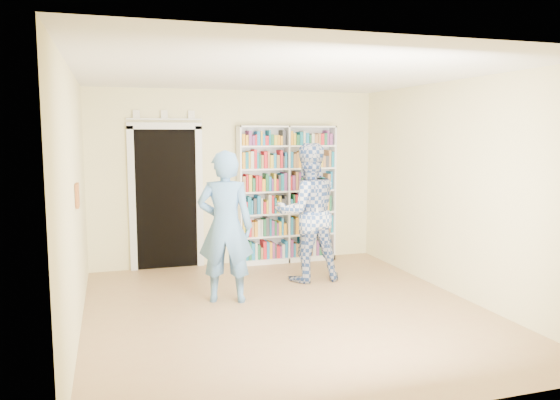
{
  "coord_description": "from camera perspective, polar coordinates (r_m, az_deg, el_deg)",
  "views": [
    {
      "loc": [
        -1.89,
        -5.81,
        2.05
      ],
      "look_at": [
        0.2,
        0.9,
        1.18
      ],
      "focal_mm": 35.0,
      "sensor_mm": 36.0,
      "label": 1
    }
  ],
  "objects": [
    {
      "name": "wall_back",
      "position": [
        8.56,
        -4.5,
        2.33
      ],
      "size": [
        4.5,
        0.0,
        4.5
      ],
      "primitive_type": "plane",
      "rotation": [
        1.57,
        0.0,
        0.0
      ],
      "color": "#F2E7A7",
      "rests_on": "floor"
    },
    {
      "name": "ceiling",
      "position": [
        6.15,
        0.71,
        13.12
      ],
      "size": [
        5.0,
        5.0,
        0.0
      ],
      "primitive_type": "plane",
      "rotation": [
        3.14,
        0.0,
        0.0
      ],
      "color": "white",
      "rests_on": "wall_back"
    },
    {
      "name": "man_plaid",
      "position": [
        7.54,
        2.89,
        -1.32
      ],
      "size": [
        0.94,
        0.74,
        1.91
      ],
      "primitive_type": "imported",
      "rotation": [
        0.0,
        0.0,
        3.12
      ],
      "color": "#2E4C8D",
      "rests_on": "floor"
    },
    {
      "name": "wall_right",
      "position": [
        7.17,
        18.05,
        1.11
      ],
      "size": [
        0.0,
        5.0,
        5.0
      ],
      "primitive_type": "plane",
      "rotation": [
        1.57,
        0.0,
        -1.57
      ],
      "color": "#F2E7A7",
      "rests_on": "floor"
    },
    {
      "name": "wall_art",
      "position": [
        6.06,
        -20.42,
        0.45
      ],
      "size": [
        0.03,
        0.25,
        0.25
      ],
      "primitive_type": "cube",
      "color": "brown",
      "rests_on": "wall_left"
    },
    {
      "name": "floor",
      "position": [
        6.45,
        0.67,
        -11.48
      ],
      "size": [
        5.0,
        5.0,
        0.0
      ],
      "primitive_type": "plane",
      "color": "#A3734F",
      "rests_on": "ground"
    },
    {
      "name": "bookshelf",
      "position": [
        8.63,
        0.7,
        0.66
      ],
      "size": [
        1.57,
        0.29,
        2.16
      ],
      "rotation": [
        0.0,
        0.0,
        -0.38
      ],
      "color": "white",
      "rests_on": "floor"
    },
    {
      "name": "paper_sheet",
      "position": [
        7.35,
        4.34,
        -0.5
      ],
      "size": [
        0.2,
        0.13,
        0.32
      ],
      "primitive_type": "cube",
      "rotation": [
        0.0,
        0.0,
        0.58
      ],
      "color": "white",
      "rests_on": "man_plaid"
    },
    {
      "name": "man_blue",
      "position": [
        6.61,
        -5.73,
        -2.8
      ],
      "size": [
        0.77,
        0.62,
        1.84
      ],
      "primitive_type": "imported",
      "rotation": [
        0.0,
        0.0,
        2.84
      ],
      "color": "#4E7BAD",
      "rests_on": "floor"
    },
    {
      "name": "wall_left",
      "position": [
        5.87,
        -20.69,
        -0.25
      ],
      "size": [
        0.0,
        5.0,
        5.0
      ],
      "primitive_type": "plane",
      "rotation": [
        1.57,
        0.0,
        1.57
      ],
      "color": "#F2E7A7",
      "rests_on": "floor"
    },
    {
      "name": "doorway",
      "position": [
        8.38,
        -11.82,
        0.93
      ],
      "size": [
        1.1,
        0.08,
        2.43
      ],
      "color": "black",
      "rests_on": "floor"
    }
  ]
}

